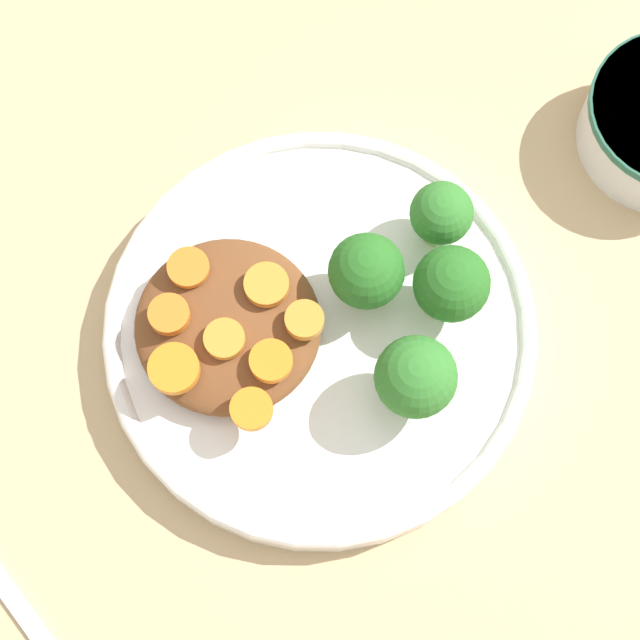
{
  "coord_description": "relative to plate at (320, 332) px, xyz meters",
  "views": [
    {
      "loc": [
        0.09,
        -0.16,
        0.6
      ],
      "look_at": [
        0.0,
        0.0,
        0.04
      ],
      "focal_mm": 60.0,
      "sensor_mm": 36.0,
      "label": 1
    }
  ],
  "objects": [
    {
      "name": "broccoli_floret_1",
      "position": [
        0.06,
        -0.01,
        0.04
      ],
      "size": [
        0.04,
        0.04,
        0.06
      ],
      "color": "#759E51",
      "rests_on": "plate"
    },
    {
      "name": "ground_plane",
      "position": [
        0.0,
        0.0,
        -0.01
      ],
      "size": [
        4.0,
        4.0,
        0.0
      ],
      "primitive_type": "plane",
      "color": "tan"
    },
    {
      "name": "stew_mound",
      "position": [
        -0.04,
        -0.03,
        0.02
      ],
      "size": [
        0.1,
        0.1,
        0.02
      ],
      "primitive_type": "ellipsoid",
      "color": "brown",
      "rests_on": "plate"
    },
    {
      "name": "plate",
      "position": [
        0.0,
        0.0,
        0.0
      ],
      "size": [
        0.25,
        0.25,
        0.03
      ],
      "color": "white",
      "rests_on": "ground_plane"
    },
    {
      "name": "carrot_slice_7",
      "position": [
        -0.01,
        -0.06,
        0.03
      ],
      "size": [
        0.02,
        0.02,
        0.01
      ],
      "primitive_type": "cylinder",
      "color": "orange",
      "rests_on": "stew_mound"
    },
    {
      "name": "carrot_slice_3",
      "position": [
        -0.05,
        -0.06,
        0.03
      ],
      "size": [
        0.03,
        0.03,
        0.01
      ],
      "primitive_type": "cylinder",
      "color": "orange",
      "rests_on": "stew_mound"
    },
    {
      "name": "carrot_slice_1",
      "position": [
        -0.04,
        -0.04,
        0.03
      ],
      "size": [
        0.02,
        0.02,
        0.01
      ],
      "primitive_type": "cylinder",
      "color": "orange",
      "rests_on": "stew_mound"
    },
    {
      "name": "carrot_slice_4",
      "position": [
        -0.01,
        -0.04,
        0.03
      ],
      "size": [
        0.02,
        0.02,
        0.01
      ],
      "primitive_type": "cylinder",
      "color": "orange",
      "rests_on": "stew_mound"
    },
    {
      "name": "broccoli_floret_0",
      "position": [
        0.01,
        0.03,
        0.04
      ],
      "size": [
        0.04,
        0.04,
        0.05
      ],
      "color": "#7FA85B",
      "rests_on": "plate"
    },
    {
      "name": "broccoli_floret_2",
      "position": [
        0.06,
        0.05,
        0.04
      ],
      "size": [
        0.04,
        0.04,
        0.06
      ],
      "color": "#759E51",
      "rests_on": "plate"
    },
    {
      "name": "broccoli_floret_3",
      "position": [
        0.03,
        0.08,
        0.03
      ],
      "size": [
        0.04,
        0.04,
        0.05
      ],
      "color": "#7FA85B",
      "rests_on": "plate"
    },
    {
      "name": "carrot_slice_5",
      "position": [
        -0.01,
        -0.01,
        0.03
      ],
      "size": [
        0.02,
        0.02,
        0.01
      ],
      "primitive_type": "cylinder",
      "color": "orange",
      "rests_on": "stew_mound"
    },
    {
      "name": "carrot_slice_0",
      "position": [
        -0.03,
        -0.0,
        0.03
      ],
      "size": [
        0.02,
        0.02,
        0.01
      ],
      "primitive_type": "cylinder",
      "color": "orange",
      "rests_on": "stew_mound"
    },
    {
      "name": "carrot_slice_2",
      "position": [
        -0.08,
        -0.01,
        0.03
      ],
      "size": [
        0.02,
        0.02,
        0.0
      ],
      "primitive_type": "cylinder",
      "color": "orange",
      "rests_on": "stew_mound"
    },
    {
      "name": "carrot_slice_6",
      "position": [
        -0.07,
        -0.04,
        0.03
      ],
      "size": [
        0.02,
        0.02,
        0.01
      ],
      "primitive_type": "cylinder",
      "color": "orange",
      "rests_on": "stew_mound"
    }
  ]
}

